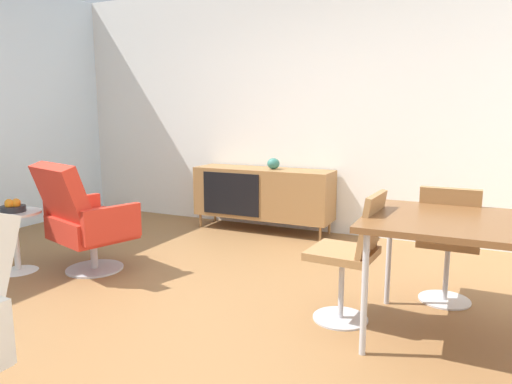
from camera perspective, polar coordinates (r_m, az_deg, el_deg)
name	(u,v)px	position (r m, az deg, el deg)	size (l,w,h in m)	color
ground_plane	(187,315)	(3.25, -8.43, -14.72)	(8.32, 8.32, 0.00)	olive
wall_back	(314,108)	(5.32, 7.14, 10.25)	(6.80, 0.12, 2.80)	white
sideboard	(263,193)	(5.29, 0.84, -0.12)	(1.60, 0.45, 0.72)	olive
vase_cobalt	(273,164)	(5.19, 2.16, 3.51)	(0.14, 0.14, 0.12)	#337266
dining_chair_near_window	(352,252)	(3.03, 11.69, -7.18)	(0.45, 0.43, 0.86)	#9E7042
dining_chair_back_left	(448,240)	(3.50, 22.56, -5.45)	(0.40, 0.43, 0.86)	#9E7042
lounge_chair_red	(84,218)	(4.16, -20.39, -3.03)	(0.84, 0.80, 0.95)	red
side_table_round	(15,235)	(4.44, -27.48, -4.66)	(0.44, 0.44, 0.52)	white
fruit_bowl	(13,207)	(4.39, -27.73, -1.60)	(0.20, 0.20, 0.11)	#262628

